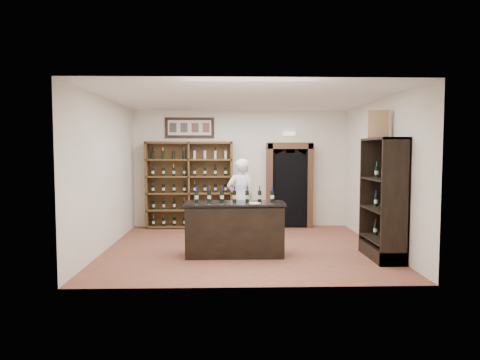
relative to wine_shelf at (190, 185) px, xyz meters
name	(u,v)px	position (x,y,z in m)	size (l,w,h in m)	color
floor	(244,248)	(1.30, -2.33, -1.10)	(5.50, 5.50, 0.00)	brown
ceiling	(244,98)	(1.30, -2.33, 1.90)	(5.50, 5.50, 0.00)	white
wall_back	(240,169)	(1.30, 0.17, 0.40)	(5.50, 0.04, 3.00)	white
wall_left	(106,174)	(-1.45, -2.33, 0.40)	(0.04, 5.00, 3.00)	white
wall_right	(380,174)	(4.05, -2.33, 0.40)	(0.04, 5.00, 3.00)	white
wine_shelf	(190,185)	(0.00, 0.00, 0.00)	(2.20, 0.38, 2.20)	brown
framed_picture	(190,128)	(0.00, 0.14, 1.45)	(1.25, 0.04, 0.52)	black
arched_doorway	(289,183)	(2.55, 0.00, 0.04)	(1.17, 0.35, 2.17)	black
emergency_light	(289,134)	(2.55, 0.09, 1.30)	(0.30, 0.10, 0.10)	white
tasting_counter	(235,229)	(1.10, -2.93, -0.61)	(1.88, 0.78, 1.00)	black
counter_bottle_0	(196,196)	(0.38, -2.80, 0.01)	(0.07, 0.07, 0.30)	black
counter_bottle_1	(209,196)	(0.62, -2.80, 0.01)	(0.07, 0.07, 0.30)	black
counter_bottle_2	(222,196)	(0.86, -2.80, 0.01)	(0.07, 0.07, 0.30)	black
counter_bottle_3	(234,196)	(1.10, -2.80, 0.01)	(0.07, 0.07, 0.30)	black
counter_bottle_4	(247,196)	(1.34, -2.80, 0.01)	(0.07, 0.07, 0.30)	black
counter_bottle_5	(260,196)	(1.58, -2.80, 0.01)	(0.07, 0.07, 0.30)	black
counter_bottle_6	(272,196)	(1.82, -2.80, 0.01)	(0.07, 0.07, 0.30)	black
side_cabinet	(384,217)	(3.82, -3.23, -0.35)	(0.48, 1.20, 2.20)	black
shopkeeper	(240,198)	(1.26, -1.25, -0.21)	(0.65, 0.43, 1.78)	silver
plate	(255,203)	(1.47, -3.14, -0.09)	(0.21, 0.21, 0.02)	beige
wine_crate	(378,124)	(3.80, -2.89, 1.36)	(0.37, 0.15, 0.52)	tan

